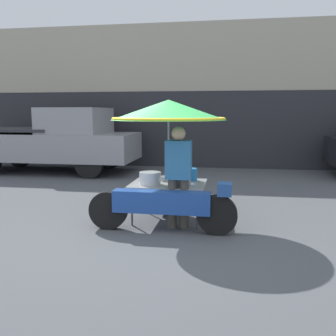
{
  "coord_description": "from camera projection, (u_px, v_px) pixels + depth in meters",
  "views": [
    {
      "loc": [
        1.11,
        -5.22,
        1.75
      ],
      "look_at": [
        0.14,
        0.62,
        0.86
      ],
      "focal_mm": 40.0,
      "sensor_mm": 36.0,
      "label": 1
    }
  ],
  "objects": [
    {
      "name": "ground_plane",
      "position": [
        152.0,
        232.0,
        5.53
      ],
      "size": [
        36.0,
        36.0,
        0.0
      ],
      "primitive_type": "plane",
      "color": "#4C4F54"
    },
    {
      "name": "pickup_truck",
      "position": [
        55.0,
        141.0,
        10.93
      ],
      "size": [
        5.02,
        1.97,
        1.87
      ],
      "color": "black",
      "rests_on": "ground"
    },
    {
      "name": "vendor_motorcycle_cart",
      "position": [
        168.0,
        129.0,
        5.85
      ],
      "size": [
        2.2,
        1.84,
        1.94
      ],
      "color": "black",
      "rests_on": "ground"
    },
    {
      "name": "vendor_person",
      "position": [
        178.0,
        173.0,
        5.57
      ],
      "size": [
        0.38,
        0.22,
        1.54
      ],
      "color": "#4C473D",
      "rests_on": "ground"
    },
    {
      "name": "shopfront_building",
      "position": [
        198.0,
        98.0,
        12.67
      ],
      "size": [
        28.0,
        2.06,
        4.49
      ],
      "color": "#B2A893",
      "rests_on": "ground"
    }
  ]
}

